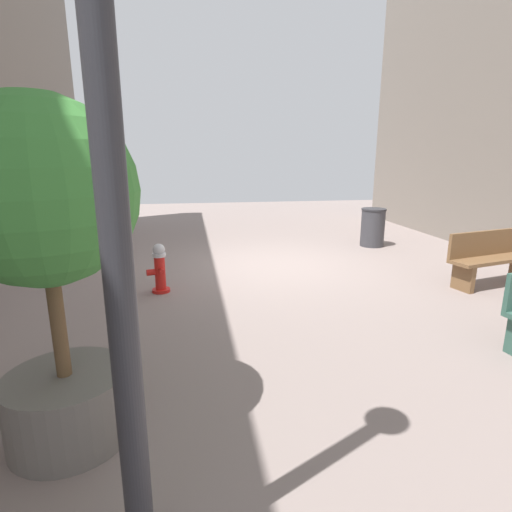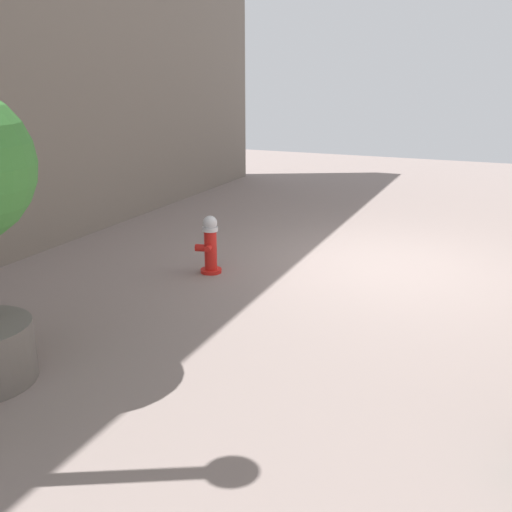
{
  "view_description": "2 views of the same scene",
  "coord_description": "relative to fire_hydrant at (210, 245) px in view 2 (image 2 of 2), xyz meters",
  "views": [
    {
      "loc": [
        1.68,
        7.84,
        2.21
      ],
      "look_at": [
        0.72,
        2.09,
        0.75
      ],
      "focal_mm": 28.01,
      "sensor_mm": 36.0,
      "label": 1
    },
    {
      "loc": [
        -1.44,
        8.15,
        2.68
      ],
      "look_at": [
        0.86,
        2.83,
        0.85
      ],
      "focal_mm": 40.4,
      "sensor_mm": 36.0,
      "label": 2
    }
  ],
  "objects": [
    {
      "name": "ground_plane",
      "position": [
        -2.22,
        -1.32,
        -0.41
      ],
      "size": [
        23.4,
        23.4,
        0.0
      ],
      "primitive_type": "plane",
      "color": "gray"
    },
    {
      "name": "fire_hydrant",
      "position": [
        0.0,
        0.0,
        0.0
      ],
      "size": [
        0.37,
        0.4,
        0.82
      ],
      "color": "red",
      "rests_on": "ground_plane"
    }
  ]
}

